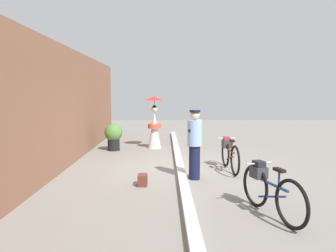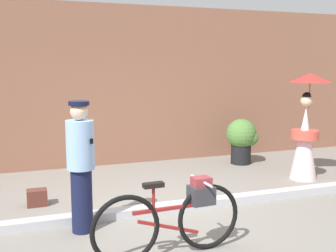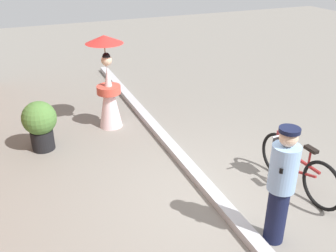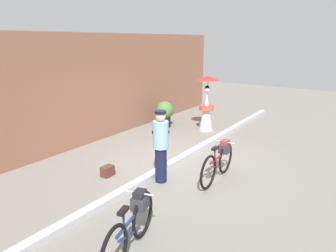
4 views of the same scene
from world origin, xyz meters
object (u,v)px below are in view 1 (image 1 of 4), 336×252
person_officer (195,143)px  person_with_parasol (154,123)px  bicycle_near_officer (229,153)px  backpack_on_pavement (143,180)px  potted_plant_by_door (114,135)px  bicycle_far_side (269,189)px

person_officer → person_with_parasol: 4.30m
bicycle_near_officer → backpack_on_pavement: size_ratio=5.96×
potted_plant_by_door → bicycle_far_side: bearing=-148.7°
bicycle_far_side → person_with_parasol: person_with_parasol is taller
person_with_parasol → backpack_on_pavement: 4.73m
bicycle_far_side → backpack_on_pavement: size_ratio=5.77×
backpack_on_pavement → bicycle_far_side: bearing=-126.6°
person_with_parasol → backpack_on_pavement: person_with_parasol is taller
bicycle_near_officer → backpack_on_pavement: bearing=121.8°
person_officer → person_with_parasol: (4.16, 1.08, 0.07)m
potted_plant_by_door → bicycle_near_officer: bearing=-128.9°
person_officer → potted_plant_by_door: person_officer is taller
bicycle_near_officer → backpack_on_pavement: bicycle_near_officer is taller
bicycle_near_officer → potted_plant_by_door: 4.51m
backpack_on_pavement → person_officer: bearing=-67.2°
person_officer → person_with_parasol: person_with_parasol is taller
bicycle_far_side → person_with_parasol: bearing=18.6°
backpack_on_pavement → potted_plant_by_door: bearing=17.5°
backpack_on_pavement → bicycle_near_officer: bearing=-58.2°
person_with_parasol → potted_plant_by_door: bearing=108.3°
bicycle_near_officer → person_with_parasol: person_with_parasol is taller
person_officer → potted_plant_by_door: bearing=34.2°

